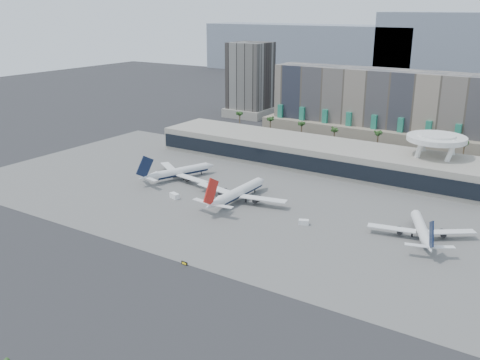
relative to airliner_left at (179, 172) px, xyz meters
The scene contains 13 objects.
ground 71.06m from the airliner_left, 51.72° to the right, with size 900.00×900.00×0.00m, color #232326.
apron_pad 44.10m from the airliner_left, ahead, with size 260.00×130.00×0.06m, color #5B5B59.
hotel 131.07m from the airliner_left, 65.55° to the left, with size 140.00×30.00×42.00m.
office_tower 154.27m from the airliner_left, 109.48° to the left, with size 30.00×30.00×52.00m.
terminal 69.79m from the airliner_left, 50.92° to the left, with size 170.00×32.50×14.50m.
saucer_structure 116.84m from the airliner_left, 31.35° to the left, with size 26.00×26.00×21.89m.
palm_row 103.04m from the airliner_left, 60.28° to the left, with size 157.80×2.80×13.10m.
airliner_left is the anchor object (origin of this frame).
airliner_centre 40.36m from the airliner_left, 14.43° to the right, with size 42.69×43.90×15.16m.
airliner_right 112.07m from the airliner_left, ahead, with size 34.18×35.20×12.98m.
service_vehicle_a 26.19m from the airliner_left, 54.94° to the right, with size 4.52×2.21×2.21m, color white.
service_vehicle_b 74.74m from the airliner_left, 13.50° to the right, with size 3.69×2.11×1.90m, color white.
taxiway_sign 86.65m from the airliner_left, 49.79° to the right, with size 2.28×0.44×1.03m.
Camera 1 is at (107.33, -126.01, 76.27)m, focal length 40.00 mm.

